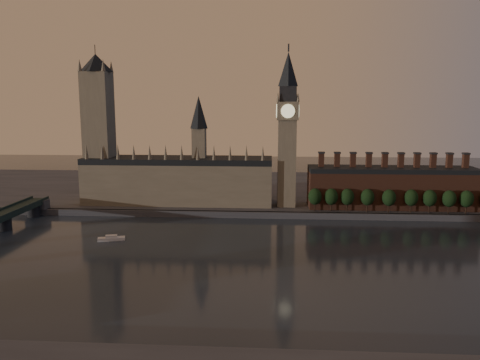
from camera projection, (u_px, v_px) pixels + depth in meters
The scene contains 16 objects.
ground at pixel (272, 266), 211.87m from camera, with size 900.00×900.00×0.00m, color black.
north_bank at pixel (271, 190), 386.94m from camera, with size 900.00×182.00×4.00m.
palace_of_westminster at pixel (179, 178), 325.60m from camera, with size 130.00×30.30×74.00m.
victoria_tower at pixel (99, 124), 323.12m from camera, with size 24.00×24.00×108.00m.
big_ben at pixel (287, 128), 310.50m from camera, with size 15.00×15.00×107.00m.
chimney_block at pixel (391, 187), 312.41m from camera, with size 110.00×25.00×37.00m.
embankment_tree_0 at pixel (315, 197), 301.64m from camera, with size 8.60×8.60×14.88m.
embankment_tree_1 at pixel (331, 197), 301.09m from camera, with size 8.60×8.60×14.88m.
embankment_tree_2 at pixel (347, 197), 300.65m from camera, with size 8.60×8.60×14.88m.
embankment_tree_3 at pixel (367, 197), 299.60m from camera, with size 8.60×8.60×14.88m.
embankment_tree_4 at pixel (389, 198), 297.75m from camera, with size 8.60×8.60×14.88m.
embankment_tree_5 at pixel (411, 198), 297.77m from camera, with size 8.60×8.60×14.88m.
embankment_tree_6 at pixel (430, 198), 296.52m from camera, with size 8.60×8.60×14.88m.
embankment_tree_7 at pixel (449, 199), 294.91m from camera, with size 8.60×8.60×14.88m.
embankment_tree_8 at pixel (467, 199), 294.21m from camera, with size 8.60×8.60×14.88m.
river_boat at pixel (111, 238), 251.43m from camera, with size 14.73×7.61×2.83m.
Camera 1 is at (-1.79, -203.40, 72.42)m, focal length 35.00 mm.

